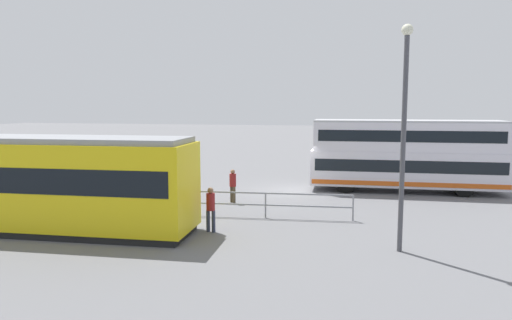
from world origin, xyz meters
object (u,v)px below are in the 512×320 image
at_px(pedestrian_crossing, 211,206).
at_px(info_sign, 170,170).
at_px(pedestrian_near_railing, 233,184).
at_px(street_lamp, 404,122).
at_px(double_decker_bus, 406,155).

bearing_deg(pedestrian_crossing, info_sign, -48.37).
bearing_deg(pedestrian_near_railing, street_lamp, 139.70).
xyz_separation_m(pedestrian_near_railing, info_sign, (2.43, 1.89, 0.86)).
distance_m(pedestrian_crossing, info_sign, 4.60).
height_order(pedestrian_near_railing, info_sign, info_sign).
xyz_separation_m(double_decker_bus, pedestrian_crossing, (7.82, 10.21, -1.02)).
xyz_separation_m(pedestrian_crossing, info_sign, (3.00, -3.38, 0.82)).
distance_m(pedestrian_crossing, street_lamp, 7.48).
bearing_deg(double_decker_bus, pedestrian_crossing, 52.55).
xyz_separation_m(double_decker_bus, info_sign, (10.83, 6.83, -0.20)).
height_order(double_decker_bus, info_sign, double_decker_bus).
height_order(double_decker_bus, pedestrian_near_railing, double_decker_bus).
distance_m(pedestrian_near_railing, street_lamp, 10.08).
bearing_deg(info_sign, pedestrian_crossing, 131.63).
relative_size(double_decker_bus, pedestrian_crossing, 6.08).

